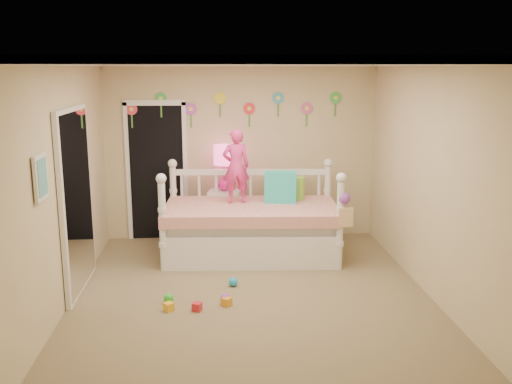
{
  "coord_description": "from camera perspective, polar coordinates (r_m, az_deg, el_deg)",
  "views": [
    {
      "loc": [
        -0.39,
        -6.04,
        2.51
      ],
      "look_at": [
        0.1,
        0.6,
        1.05
      ],
      "focal_mm": 39.52,
      "sensor_mm": 36.0,
      "label": 1
    }
  ],
  "objects": [
    {
      "name": "back_wall",
      "position": [
        8.38,
        -1.52,
        4.08
      ],
      "size": [
        4.0,
        0.01,
        2.6
      ],
      "primitive_type": "cube",
      "color": "tan",
      "rests_on": "floor"
    },
    {
      "name": "closet_doorway",
      "position": [
        8.44,
        -10.01,
        2.13
      ],
      "size": [
        0.9,
        0.04,
        2.07
      ],
      "primitive_type": "cube",
      "color": "black",
      "rests_on": "back_wall"
    },
    {
      "name": "left_wall",
      "position": [
        6.36,
        -18.8,
        0.74
      ],
      "size": [
        0.01,
        4.5,
        2.6
      ],
      "primitive_type": "cube",
      "color": "tan",
      "rests_on": "floor"
    },
    {
      "name": "pillow_lime",
      "position": [
        7.91,
        3.62,
        0.41
      ],
      "size": [
        0.36,
        0.25,
        0.32
      ],
      "primitive_type": "cube",
      "rotation": [
        0.0,
        0.0,
        -0.42
      ],
      "color": "#9BE044",
      "rests_on": "daybed"
    },
    {
      "name": "hanging_bag",
      "position": [
        7.12,
        8.89,
        -1.85
      ],
      "size": [
        0.2,
        0.16,
        0.36
      ],
      "primitive_type": null,
      "color": "beige",
      "rests_on": "daybed"
    },
    {
      "name": "daybed",
      "position": [
        7.6,
        -0.51,
        -1.87
      ],
      "size": [
        2.42,
        1.39,
        1.28
      ],
      "primitive_type": null,
      "rotation": [
        0.0,
        0.0,
        -0.05
      ],
      "color": "white",
      "rests_on": "floor"
    },
    {
      "name": "right_wall",
      "position": [
        6.61,
        17.08,
        1.27
      ],
      "size": [
        0.01,
        4.5,
        2.6
      ],
      "primitive_type": "cube",
      "color": "tan",
      "rests_on": "floor"
    },
    {
      "name": "pillow_turquoise",
      "position": [
        7.69,
        2.49,
        0.49
      ],
      "size": [
        0.45,
        0.22,
        0.43
      ],
      "primitive_type": "cube",
      "rotation": [
        0.0,
        0.0,
        -0.16
      ],
      "color": "#28CAAD",
      "rests_on": "daybed"
    },
    {
      "name": "toy_scatter",
      "position": [
        6.23,
        -5.5,
        -10.9
      ],
      "size": [
        0.85,
        1.33,
        0.11
      ],
      "primitive_type": null,
      "rotation": [
        0.0,
        0.0,
        0.04
      ],
      "color": "#996666",
      "rests_on": "floor"
    },
    {
      "name": "flower_decals",
      "position": [
        8.3,
        -2.17,
        8.44
      ],
      "size": [
        3.4,
        0.02,
        0.5
      ],
      "primitive_type": null,
      "color": "#B2668C",
      "rests_on": "back_wall"
    },
    {
      "name": "crown_molding",
      "position": [
        6.05,
        -0.54,
        12.94
      ],
      "size": [
        4.0,
        4.5,
        0.06
      ],
      "primitive_type": null,
      "color": "white",
      "rests_on": "ceiling"
    },
    {
      "name": "floor",
      "position": [
        6.55,
        -0.49,
        -10.16
      ],
      "size": [
        4.0,
        4.5,
        0.01
      ],
      "primitive_type": "cube",
      "color": "#7F684C",
      "rests_on": "ground"
    },
    {
      "name": "nightstand",
      "position": [
        8.35,
        -3.18,
        -2.41
      ],
      "size": [
        0.51,
        0.42,
        0.76
      ],
      "primitive_type": "cube",
      "rotation": [
        0.0,
        0.0,
        -0.17
      ],
      "color": "white",
      "rests_on": "floor"
    },
    {
      "name": "child",
      "position": [
        7.62,
        -2.04,
        2.62
      ],
      "size": [
        0.4,
        0.29,
        1.01
      ],
      "primitive_type": "imported",
      "rotation": [
        0.0,
        0.0,
        3.27
      ],
      "color": "#F0368A",
      "rests_on": "daybed"
    },
    {
      "name": "ceiling",
      "position": [
        6.05,
        -0.54,
        13.22
      ],
      "size": [
        4.0,
        4.5,
        0.01
      ],
      "primitive_type": "cube",
      "color": "white",
      "rests_on": "floor"
    },
    {
      "name": "table_lamp",
      "position": [
        8.18,
        -3.25,
        3.19
      ],
      "size": [
        0.3,
        0.3,
        0.67
      ],
      "color": "#F821A3",
      "rests_on": "nightstand"
    },
    {
      "name": "mirror_closet",
      "position": [
        6.69,
        -17.69,
        -0.83
      ],
      "size": [
        0.07,
        1.3,
        2.1
      ],
      "primitive_type": "cube",
      "color": "white",
      "rests_on": "left_wall"
    },
    {
      "name": "wall_picture",
      "position": [
        5.46,
        -20.98,
        1.4
      ],
      "size": [
        0.05,
        0.34,
        0.42
      ],
      "primitive_type": "cube",
      "color": "white",
      "rests_on": "left_wall"
    }
  ]
}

